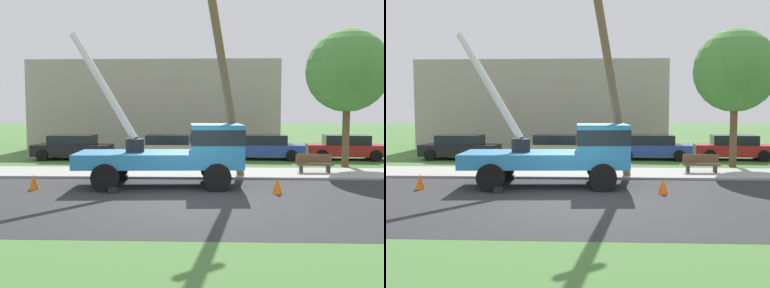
# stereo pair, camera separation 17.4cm
# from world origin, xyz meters

# --- Properties ---
(ground_plane) EXTENTS (120.00, 120.00, 0.00)m
(ground_plane) POSITION_xyz_m (0.00, 12.00, 0.00)
(ground_plane) COLOR #477538
(road_asphalt) EXTENTS (80.00, 8.68, 0.01)m
(road_asphalt) POSITION_xyz_m (0.00, 0.00, 0.00)
(road_asphalt) COLOR #2B2B2D
(road_asphalt) RESTS_ON ground
(sidewalk_strip) EXTENTS (80.00, 3.10, 0.10)m
(sidewalk_strip) POSITION_xyz_m (0.00, 5.89, 0.05)
(sidewalk_strip) COLOR #9E9E99
(sidewalk_strip) RESTS_ON ground
(utility_truck) EXTENTS (6.89, 3.21, 5.98)m
(utility_truck) POSITION_xyz_m (-0.36, 2.80, 1.41)
(utility_truck) COLOR #2D84C6
(utility_truck) RESTS_ON ground
(leaning_utility_pole) EXTENTS (2.08, 3.48, 8.52)m
(leaning_utility_pole) POSITION_xyz_m (1.23, 3.59, 4.36)
(leaning_utility_pole) COLOR brown
(leaning_utility_pole) RESTS_ON ground
(traffic_cone_ahead) EXTENTS (0.36, 0.36, 0.56)m
(traffic_cone_ahead) POSITION_xyz_m (3.03, 1.33, 0.28)
(traffic_cone_ahead) COLOR orange
(traffic_cone_ahead) RESTS_ON ground
(traffic_cone_behind) EXTENTS (0.36, 0.36, 0.56)m
(traffic_cone_behind) POSITION_xyz_m (-5.71, 1.81, 0.28)
(traffic_cone_behind) COLOR orange
(traffic_cone_behind) RESTS_ON ground
(parked_sedan_black) EXTENTS (4.49, 2.17, 1.42)m
(parked_sedan_black) POSITION_xyz_m (-7.21, 11.35, 0.71)
(parked_sedan_black) COLOR black
(parked_sedan_black) RESTS_ON ground
(parked_sedan_tan) EXTENTS (4.46, 2.12, 1.42)m
(parked_sedan_tan) POSITION_xyz_m (-1.71, 11.89, 0.71)
(parked_sedan_tan) COLOR tan
(parked_sedan_tan) RESTS_ON ground
(parked_sedan_blue) EXTENTS (4.51, 2.21, 1.42)m
(parked_sedan_blue) POSITION_xyz_m (3.89, 11.86, 0.71)
(parked_sedan_blue) COLOR #263F99
(parked_sedan_blue) RESTS_ON ground
(parked_sedan_red) EXTENTS (4.55, 2.29, 1.42)m
(parked_sedan_red) POSITION_xyz_m (8.57, 11.96, 0.71)
(parked_sedan_red) COLOR #B21E1E
(parked_sedan_red) RESTS_ON ground
(park_bench) EXTENTS (1.60, 0.45, 0.90)m
(park_bench) POSITION_xyz_m (5.37, 5.96, 0.46)
(park_bench) COLOR brown
(park_bench) RESTS_ON ground
(roadside_tree_far) EXTENTS (4.12, 4.12, 6.90)m
(roadside_tree_far) POSITION_xyz_m (7.58, 8.77, 4.81)
(roadside_tree_far) COLOR brown
(roadside_tree_far) RESTS_ON ground
(lowrise_building_backdrop) EXTENTS (18.00, 6.00, 6.40)m
(lowrise_building_backdrop) POSITION_xyz_m (-3.35, 20.21, 3.20)
(lowrise_building_backdrop) COLOR #A5998C
(lowrise_building_backdrop) RESTS_ON ground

